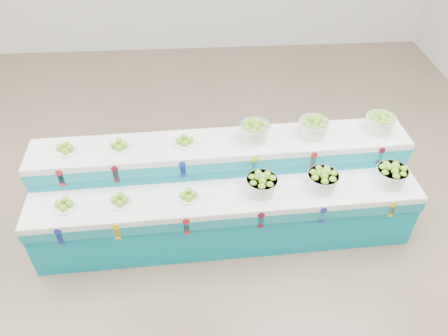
{
  "coord_description": "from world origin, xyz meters",
  "views": [
    {
      "loc": [
        0.63,
        -3.02,
        3.79
      ],
      "look_at": [
        0.85,
        0.35,
        0.87
      ],
      "focal_mm": 34.79,
      "sensor_mm": 36.0,
      "label": 1
    }
  ],
  "objects_px": {
    "display_stand": "(224,193)",
    "basket_upper_right": "(380,123)",
    "basket_lower_left": "(262,184)",
    "plate_upper_mid": "(119,145)"
  },
  "relations": [
    {
      "from": "display_stand",
      "to": "plate_upper_mid",
      "type": "relative_size",
      "value": 18.15
    },
    {
      "from": "display_stand",
      "to": "plate_upper_mid",
      "type": "distance_m",
      "value": 1.22
    },
    {
      "from": "display_stand",
      "to": "basket_upper_right",
      "type": "xyz_separation_m",
      "value": [
        1.69,
        0.32,
        0.63
      ]
    },
    {
      "from": "basket_lower_left",
      "to": "basket_upper_right",
      "type": "height_order",
      "value": "basket_upper_right"
    },
    {
      "from": "basket_upper_right",
      "to": "display_stand",
      "type": "bearing_deg",
      "value": -169.36
    },
    {
      "from": "plate_upper_mid",
      "to": "basket_upper_right",
      "type": "bearing_deg",
      "value": 2.29
    },
    {
      "from": "display_stand",
      "to": "basket_upper_right",
      "type": "height_order",
      "value": "basket_upper_right"
    },
    {
      "from": "plate_upper_mid",
      "to": "basket_upper_right",
      "type": "xyz_separation_m",
      "value": [
        2.75,
        0.11,
        0.07
      ]
    },
    {
      "from": "basket_lower_left",
      "to": "plate_upper_mid",
      "type": "height_order",
      "value": "plate_upper_mid"
    },
    {
      "from": "display_stand",
      "to": "plate_upper_mid",
      "type": "bearing_deg",
      "value": 166.7
    }
  ]
}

